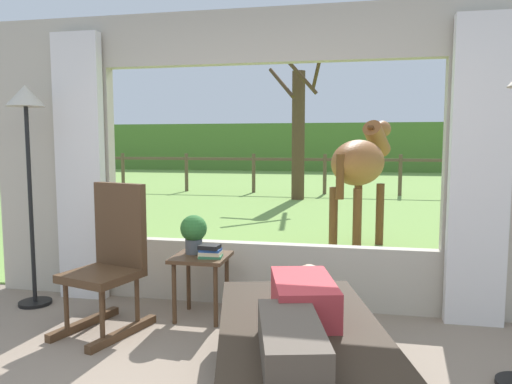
# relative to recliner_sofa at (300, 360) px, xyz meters

# --- Properties ---
(back_wall_with_window) EXTENTS (5.20, 0.12, 2.55)m
(back_wall_with_window) POSITION_rel_recliner_sofa_xyz_m (-0.46, 1.51, 1.03)
(back_wall_with_window) COLOR #BCB29E
(back_wall_with_window) RESTS_ON ground_plane
(curtain_panel_left) EXTENTS (0.44, 0.10, 2.40)m
(curtain_panel_left) POSITION_rel_recliner_sofa_xyz_m (-2.15, 1.37, 0.98)
(curtain_panel_left) COLOR silver
(curtain_panel_left) RESTS_ON ground_plane
(curtain_panel_right) EXTENTS (0.44, 0.10, 2.40)m
(curtain_panel_right) POSITION_rel_recliner_sofa_xyz_m (1.23, 1.37, 0.98)
(curtain_panel_right) COLOR silver
(curtain_panel_right) RESTS_ON ground_plane
(outdoor_pasture_lawn) EXTENTS (36.00, 21.68, 0.02)m
(outdoor_pasture_lawn) POSITION_rel_recliner_sofa_xyz_m (-0.46, 12.41, -0.21)
(outdoor_pasture_lawn) COLOR #759E47
(outdoor_pasture_lawn) RESTS_ON ground_plane
(distant_hill_ridge) EXTENTS (36.00, 2.00, 2.40)m
(distant_hill_ridge) POSITION_rel_recliner_sofa_xyz_m (-0.46, 22.25, 0.98)
(distant_hill_ridge) COLOR #527D31
(distant_hill_ridge) RESTS_ON ground_plane
(recliner_sofa) EXTENTS (1.27, 1.86, 0.42)m
(recliner_sofa) POSITION_rel_recliner_sofa_xyz_m (0.00, 0.00, 0.00)
(recliner_sofa) COLOR black
(recliner_sofa) RESTS_ON ground_plane
(reclining_person) EXTENTS (0.47, 1.43, 0.22)m
(reclining_person) POSITION_rel_recliner_sofa_xyz_m (0.00, -0.05, 0.30)
(reclining_person) COLOR #B23338
(reclining_person) RESTS_ON recliner_sofa
(rocking_chair) EXTENTS (0.64, 0.78, 1.12)m
(rocking_chair) POSITION_rel_recliner_sofa_xyz_m (-1.54, 0.74, 0.33)
(rocking_chair) COLOR #4C331E
(rocking_chair) RESTS_ON ground_plane
(side_table) EXTENTS (0.44, 0.44, 0.52)m
(side_table) POSITION_rel_recliner_sofa_xyz_m (-0.92, 1.08, 0.21)
(side_table) COLOR #4C331E
(side_table) RESTS_ON ground_plane
(potted_plant) EXTENTS (0.22, 0.22, 0.32)m
(potted_plant) POSITION_rel_recliner_sofa_xyz_m (-1.00, 1.14, 0.48)
(potted_plant) COLOR #4C5156
(potted_plant) RESTS_ON side_table
(book_stack) EXTENTS (0.20, 0.17, 0.11)m
(book_stack) POSITION_rel_recliner_sofa_xyz_m (-0.83, 1.02, 0.35)
(book_stack) COLOR #337247
(book_stack) RESTS_ON side_table
(floor_lamp_left) EXTENTS (0.32, 0.32, 1.92)m
(floor_lamp_left) POSITION_rel_recliner_sofa_xyz_m (-2.48, 1.09, 1.33)
(floor_lamp_left) COLOR black
(floor_lamp_left) RESTS_ON ground_plane
(horse) EXTENTS (1.02, 1.79, 1.73)m
(horse) POSITION_rel_recliner_sofa_xyz_m (0.38, 3.95, 0.94)
(horse) COLOR brown
(horse) RESTS_ON outdoor_pasture_lawn
(pasture_tree) EXTENTS (1.47, 1.47, 3.87)m
(pasture_tree) POSITION_rel_recliner_sofa_xyz_m (-1.05, 9.31, 1.52)
(pasture_tree) COLOR #4C3823
(pasture_tree) RESTS_ON outdoor_pasture_lawn
(pasture_fence_line) EXTENTS (16.10, 0.10, 1.10)m
(pasture_fence_line) POSITION_rel_recliner_sofa_xyz_m (-0.46, 10.71, 0.53)
(pasture_fence_line) COLOR brown
(pasture_fence_line) RESTS_ON outdoor_pasture_lawn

